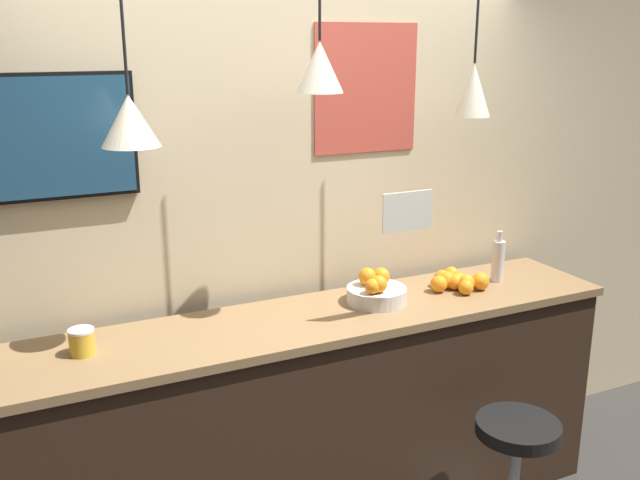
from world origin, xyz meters
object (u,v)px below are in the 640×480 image
(mounted_tv, at_px, (30,138))
(fruit_bowl, at_px, (376,291))
(juice_bottle, at_px, (498,260))
(bar_stool, at_px, (515,465))
(spread_jar, at_px, (82,342))

(mounted_tv, bearing_deg, fruit_bowl, -12.28)
(mounted_tv, bearing_deg, juice_bottle, -8.21)
(fruit_bowl, relative_size, juice_bottle, 1.07)
(juice_bottle, distance_m, mounted_tv, 2.25)
(bar_stool, height_order, spread_jar, spread_jar)
(spread_jar, bearing_deg, bar_stool, -18.88)
(spread_jar, height_order, mounted_tv, mounted_tv)
(juice_bottle, bearing_deg, spread_jar, -180.00)
(fruit_bowl, relative_size, mounted_tv, 0.34)
(spread_jar, relative_size, mounted_tv, 0.13)
(juice_bottle, height_order, spread_jar, juice_bottle)
(bar_stool, distance_m, spread_jar, 1.94)
(fruit_bowl, bearing_deg, mounted_tv, 167.72)
(bar_stool, height_order, fruit_bowl, fruit_bowl)
(bar_stool, relative_size, mounted_tv, 0.78)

